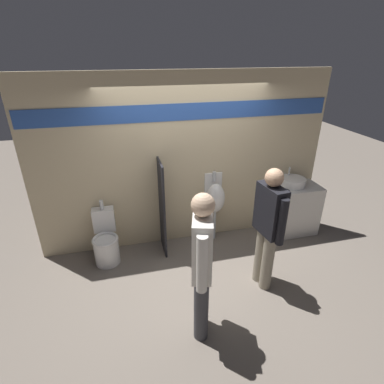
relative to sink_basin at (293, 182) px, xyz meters
name	(u,v)px	position (x,y,z in m)	size (l,w,h in m)	color
ground_plane	(195,257)	(-1.79, -0.37, -0.94)	(16.00, 16.00, 0.00)	#70665B
display_wall	(185,162)	(-1.79, 0.23, 0.43)	(4.59, 0.07, 2.70)	beige
sink_counter	(293,209)	(0.05, -0.05, -0.50)	(0.81, 0.51, 0.87)	silver
sink_basin	(293,182)	(0.00, 0.00, 0.00)	(0.42, 0.42, 0.28)	white
cell_phone	(287,190)	(-0.19, -0.15, -0.06)	(0.07, 0.14, 0.01)	#232328
divider_near_counter	(162,208)	(-2.22, -0.04, -0.19)	(0.03, 0.48, 1.50)	black
urinal_near_counter	(215,198)	(-1.34, 0.06, -0.17)	(0.31, 0.30, 1.19)	silver
toilet	(106,242)	(-3.10, -0.10, -0.62)	(0.38, 0.55, 0.93)	white
person_in_vest	(268,225)	(-1.03, -1.14, 0.00)	(0.24, 0.59, 1.70)	gray
person_with_lanyard	(202,263)	(-2.06, -1.68, 0.03)	(0.31, 0.59, 1.76)	#3D3D42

